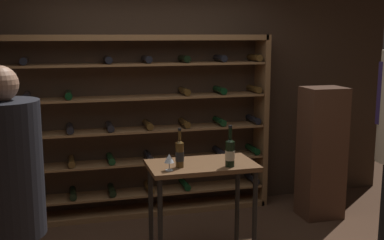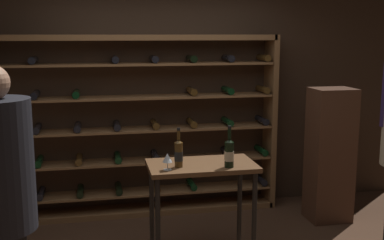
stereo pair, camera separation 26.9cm
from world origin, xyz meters
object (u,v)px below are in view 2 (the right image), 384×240
Objects in this scene: display_cabinet at (330,155)px; wine_bottle_gold_foil at (179,153)px; person_bystander_dark_jacket at (0,195)px; wine_rack at (136,127)px; wine_bottle_red_label at (229,153)px; tasting_table at (202,178)px; wine_glass_stemmed_right at (167,158)px.

display_cabinet is 4.25× the size of wine_bottle_gold_foil.
display_cabinet is (3.07, 1.54, -0.28)m from person_bystander_dark_jacket.
wine_bottle_gold_foil is at bearing -79.10° from wine_rack.
wine_bottle_red_label is (-1.36, -0.81, 0.29)m from display_cabinet.
wine_rack is 2.14m from display_cabinet.
wine_bottle_red_label is (0.42, -0.09, 0.00)m from wine_bottle_gold_foil.
person_bystander_dark_jacket reaches higher than display_cabinet.
wine_bottle_gold_foil is (-0.22, -0.07, 0.25)m from tasting_table.
tasting_table is 6.56× the size of wine_glass_stemmed_right.
tasting_table is 2.77× the size of wine_bottle_gold_foil.
wine_glass_stemmed_right is (-1.89, -0.79, 0.27)m from display_cabinet.
wine_bottle_red_label is at bearing -12.13° from wine_bottle_gold_foil.
wine_bottle_red_label is 0.53m from wine_glass_stemmed_right.
tasting_table is at bearing -69.33° from wine_rack.
person_bystander_dark_jacket is 3.45m from display_cabinet.
wine_glass_stemmed_right is at bearing -83.99° from wine_rack.
tasting_table is (0.47, -1.25, -0.23)m from wine_rack.
person_bystander_dark_jacket is at bearing -157.03° from wine_bottle_red_label.
wine_rack is 2.38m from person_bystander_dark_jacket.
wine_rack reaches higher than person_bystander_dark_jacket.
display_cabinet is at bearing 30.79° from wine_bottle_red_label.
display_cabinet is 2.06m from wine_glass_stemmed_right.
wine_bottle_red_label is at bearing -149.21° from display_cabinet.
wine_glass_stemmed_right is (-0.32, -0.14, 0.23)m from tasting_table.
wine_bottle_red_label is 2.51× the size of wine_glass_stemmed_right.
wine_bottle_red_label reaches higher than wine_glass_stemmed_right.
wine_rack is 22.21× the size of wine_glass_stemmed_right.
wine_bottle_red_label reaches higher than wine_bottle_gold_foil.
display_cabinet reaches higher than wine_bottle_gold_foil.
display_cabinet is 1.94m from wine_bottle_gold_foil.
tasting_table is 0.42m from wine_glass_stemmed_right.
person_bystander_dark_jacket is at bearing -149.56° from tasting_table.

